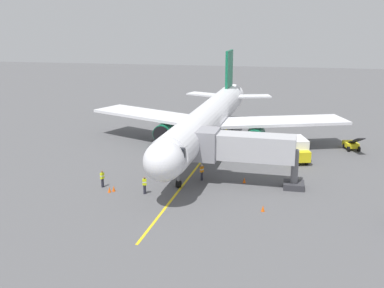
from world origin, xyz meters
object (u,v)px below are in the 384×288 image
at_px(jet_bridge, 237,147).
at_px(ground_crew_marshaller, 102,179).
at_px(safety_cone_wing_port, 263,208).
at_px(safety_cone_nose_left, 244,180).
at_px(safety_cone_wing_starboard, 109,190).
at_px(belt_loader_near_nose, 352,144).
at_px(box_truck_starboard_side, 297,149).
at_px(ground_crew_wing_walker, 202,172).
at_px(safety_cone_nose_right, 114,189).
at_px(airplane, 208,119).
at_px(ground_crew_loader, 145,185).

height_order(jet_bridge, ground_crew_marshaller, jet_bridge).
height_order(ground_crew_marshaller, safety_cone_wing_port, ground_crew_marshaller).
xyz_separation_m(safety_cone_nose_left, safety_cone_wing_starboard, (12.39, 5.25, 0.00)).
xyz_separation_m(ground_crew_marshaller, safety_cone_nose_left, (-13.57, -4.02, -0.61)).
relative_size(ground_crew_marshaller, safety_cone_wing_port, 3.11).
bearing_deg(safety_cone_wing_port, belt_loader_near_nose, -114.06).
relative_size(jet_bridge, safety_cone_nose_left, 20.83).
relative_size(box_truck_starboard_side, safety_cone_wing_starboard, 9.00).
bearing_deg(jet_bridge, ground_crew_wing_walker, -4.55).
xyz_separation_m(belt_loader_near_nose, safety_cone_wing_starboard, (24.52, 20.42, -0.44)).
height_order(ground_crew_marshaller, safety_cone_nose_left, ground_crew_marshaller).
xyz_separation_m(safety_cone_nose_right, safety_cone_wing_port, (-14.33, 2.08, 0.00)).
bearing_deg(belt_loader_near_nose, jet_bridge, 50.30).
height_order(box_truck_starboard_side, safety_cone_nose_left, box_truck_starboard_side).
xyz_separation_m(safety_cone_nose_right, safety_cone_wing_starboard, (0.30, 0.35, 0.00)).
xyz_separation_m(belt_loader_near_nose, safety_cone_wing_port, (9.89, 22.15, -0.44)).
bearing_deg(ground_crew_wing_walker, safety_cone_wing_port, 133.68).
relative_size(belt_loader_near_nose, safety_cone_wing_starboard, 8.60).
relative_size(airplane, safety_cone_nose_right, 73.30).
bearing_deg(jet_bridge, ground_crew_loader, 29.32).
height_order(jet_bridge, box_truck_starboard_side, jet_bridge).
distance_m(airplane, ground_crew_wing_walker, 11.71).
bearing_deg(belt_loader_near_nose, safety_cone_nose_left, 51.34).
relative_size(airplane, box_truck_starboard_side, 8.15).
bearing_deg(safety_cone_nose_right, box_truck_starboard_side, -141.25).
bearing_deg(airplane, safety_cone_wing_port, 113.49).
height_order(belt_loader_near_nose, safety_cone_wing_starboard, belt_loader_near_nose).
bearing_deg(belt_loader_near_nose, airplane, 12.74).
distance_m(jet_bridge, ground_crew_marshaller, 13.65).
xyz_separation_m(ground_crew_wing_walker, box_truck_starboard_side, (-9.65, -9.09, 0.50)).
xyz_separation_m(ground_crew_marshaller, box_truck_starboard_side, (-18.85, -13.06, 0.50)).
xyz_separation_m(airplane, safety_cone_nose_left, (-5.63, 11.15, -3.73)).
relative_size(belt_loader_near_nose, safety_cone_nose_left, 8.60).
height_order(ground_crew_marshaller, safety_cone_wing_starboard, ground_crew_marshaller).
relative_size(ground_crew_marshaller, box_truck_starboard_side, 0.35).
distance_m(safety_cone_nose_left, safety_cone_wing_port, 7.33).
bearing_deg(safety_cone_nose_left, jet_bridge, 24.77).
bearing_deg(safety_cone_wing_port, safety_cone_nose_right, -8.24).
bearing_deg(ground_crew_wing_walker, airplane, -83.54).
distance_m(ground_crew_loader, safety_cone_wing_port, 11.41).
bearing_deg(belt_loader_near_nose, safety_cone_nose_right, 39.65).
height_order(belt_loader_near_nose, safety_cone_wing_port, belt_loader_near_nose).
distance_m(jet_bridge, safety_cone_wing_starboard, 13.10).
relative_size(ground_crew_wing_walker, safety_cone_nose_left, 3.11).
distance_m(ground_crew_wing_walker, ground_crew_loader, 6.73).
xyz_separation_m(ground_crew_wing_walker, belt_loader_near_nose, (-16.50, -15.23, -0.17)).
bearing_deg(ground_crew_wing_walker, ground_crew_marshaller, 23.30).
distance_m(safety_cone_nose_right, safety_cone_wing_port, 14.48).
bearing_deg(jet_bridge, safety_cone_wing_starboard, 22.85).
relative_size(ground_crew_wing_walker, safety_cone_wing_port, 3.11).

